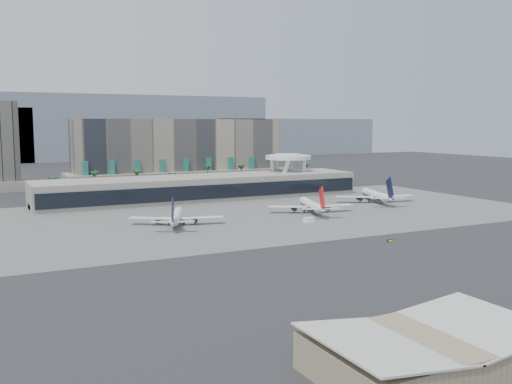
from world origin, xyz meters
name	(u,v)px	position (x,y,z in m)	size (l,w,h in m)	color
ground	(317,235)	(0.00, 0.00, 0.00)	(900.00, 900.00, 0.00)	#232326
apron_pad	(248,213)	(0.00, 55.00, 0.03)	(260.00, 130.00, 0.06)	#5B5B59
mountain_ridge	(106,132)	(27.88, 470.00, 29.89)	(680.00, 60.00, 70.00)	gray
hotel	(180,159)	(10.00, 174.41, 16.81)	(140.00, 30.00, 42.00)	tan
terminal	(203,187)	(0.00, 109.84, 6.52)	(170.00, 32.50, 14.50)	#AFA79A
saucer_structure	(288,160)	(55.00, 116.00, 18.45)	(26.00, 26.00, 21.89)	white
palm_row	(192,173)	(7.00, 145.00, 10.50)	(157.80, 2.80, 13.10)	brown
hangar_left	(427,353)	(-45.00, -102.00, 3.20)	(36.65, 22.60, 7.55)	gray
airliner_left	(176,217)	(-37.61, 41.77, 3.31)	(34.71, 35.77, 13.12)	white
airliner_centre	(311,205)	(25.74, 44.33, 3.45)	(37.15, 38.47, 13.70)	white
airliner_right	(376,195)	(72.20, 57.82, 3.67)	(39.40, 40.77, 14.56)	white
service_vehicle_a	(161,221)	(-41.94, 47.89, 1.20)	(4.90, 2.40, 2.40)	silver
service_vehicle_b	(309,220)	(11.39, 23.51, 1.03)	(4.00, 2.29, 2.06)	white
taxiway_sign	(390,241)	(15.73, -20.66, 0.45)	(1.98, 0.92, 0.91)	black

